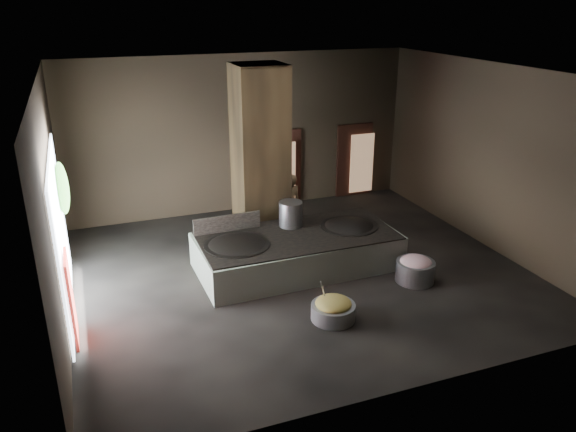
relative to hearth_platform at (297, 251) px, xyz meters
name	(u,v)px	position (x,y,z in m)	size (l,w,h in m)	color
floor	(300,273)	(-0.03, -0.25, -0.45)	(10.00, 9.00, 0.10)	black
ceiling	(301,70)	(-0.03, -0.25, 4.15)	(10.00, 9.00, 0.10)	black
back_wall	(242,134)	(-0.03, 4.30, 1.85)	(10.00, 0.10, 4.50)	black
front_wall	(416,267)	(-0.03, -4.80, 1.85)	(10.00, 0.10, 4.50)	black
left_wall	(50,207)	(-5.08, -0.25, 1.85)	(0.10, 9.00, 4.50)	black
right_wall	(491,157)	(5.02, -0.25, 1.85)	(0.10, 9.00, 4.50)	black
pillar	(260,158)	(-0.33, 1.65, 1.85)	(1.20, 1.20, 4.50)	black
hearth_platform	(297,251)	(0.00, 0.00, 0.00)	(4.58, 2.19, 0.80)	silver
platform_cap	(297,235)	(0.00, 0.00, 0.42)	(4.48, 2.15, 0.03)	black
wok_left	(237,248)	(-1.45, -0.05, 0.35)	(1.44, 1.44, 0.40)	black
wok_left_rim	(237,245)	(-1.45, -0.05, 0.42)	(1.47, 1.47, 0.05)	black
wok_right	(349,229)	(1.35, 0.05, 0.35)	(1.34, 1.34, 0.38)	black
wok_right_rim	(349,226)	(1.35, 0.05, 0.42)	(1.37, 1.37, 0.05)	black
stock_pot	(291,214)	(0.05, 0.55, 0.73)	(0.56, 0.56, 0.60)	#9C9EA3
splash_guard	(227,223)	(-1.45, 0.75, 0.63)	(1.59, 0.06, 0.40)	black
cook	(290,204)	(0.55, 1.91, 0.44)	(0.61, 0.39, 1.67)	olive
veg_basin	(333,312)	(-0.17, -2.38, -0.24)	(0.87, 0.87, 0.32)	gray
veg_fill	(333,303)	(-0.17, -2.38, -0.05)	(0.72, 0.72, 0.22)	olive
ladle	(323,292)	(-0.32, -2.23, 0.15)	(0.03, 0.03, 0.69)	#9C9EA3
meat_basin	(415,271)	(2.21, -1.57, -0.16)	(0.86, 0.86, 0.47)	gray
meat_fill	(416,262)	(2.21, -1.57, 0.05)	(0.71, 0.71, 0.27)	#CD7B8E
doorway_near	(282,169)	(1.17, 4.20, 0.70)	(1.18, 0.08, 2.38)	black
doorway_near_glow	(283,172)	(1.14, 4.02, 0.65)	(0.76, 0.04, 1.80)	#8C6647
doorway_far	(354,161)	(3.57, 4.20, 0.70)	(1.18, 0.08, 2.38)	black
doorway_far_glow	(362,163)	(3.78, 4.07, 0.65)	(0.79, 0.04, 1.87)	#8C6647
left_opening	(61,235)	(-4.98, -0.05, 1.20)	(0.04, 4.20, 3.10)	white
pavilion_sliver	(71,299)	(-4.91, -1.35, 0.45)	(0.05, 0.90, 1.70)	maroon
tree_silhouette	(62,188)	(-4.88, 1.05, 1.80)	(0.28, 1.10, 1.10)	#194714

